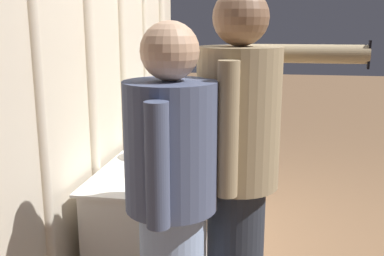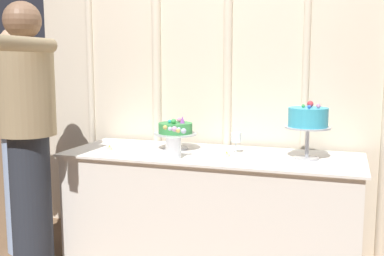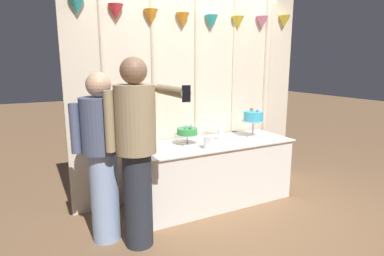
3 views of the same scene
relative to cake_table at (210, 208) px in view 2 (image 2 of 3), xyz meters
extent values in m
cube|color=beige|center=(0.00, 0.42, 0.92)|extent=(3.10, 0.04, 2.59)
cylinder|color=beige|center=(-1.13, 0.40, 0.92)|extent=(0.06, 0.06, 2.59)
cylinder|color=beige|center=(-0.55, 0.40, 0.92)|extent=(0.07, 0.07, 2.59)
cylinder|color=beige|center=(0.01, 0.40, 0.92)|extent=(0.07, 0.07, 2.59)
cylinder|color=beige|center=(0.57, 0.40, 0.92)|extent=(0.05, 0.05, 2.59)
cube|color=white|center=(0.00, 0.00, -0.01)|extent=(1.92, 0.66, 0.73)
cube|color=white|center=(0.00, 0.00, 0.36)|extent=(1.97, 0.71, 0.01)
cylinder|color=#B2B2B7|center=(-0.28, 0.08, 0.38)|extent=(0.18, 0.18, 0.01)
cylinder|color=#B2B2B7|center=(-0.28, 0.08, 0.43)|extent=(0.02, 0.02, 0.09)
cylinder|color=#B2B2B7|center=(-0.28, 0.08, 0.48)|extent=(0.30, 0.30, 0.01)
cylinder|color=#388E47|center=(-0.28, 0.08, 0.52)|extent=(0.24, 0.24, 0.07)
cone|color=purple|center=(-0.23, 0.09, 0.58)|extent=(0.03, 0.03, 0.05)
sphere|color=pink|center=(-0.27, 0.13, 0.57)|extent=(0.03, 0.03, 0.03)
cone|color=#2DB2B7|center=(-0.31, 0.10, 0.57)|extent=(0.02, 0.02, 0.03)
sphere|color=#2DB2B7|center=(-0.32, 0.06, 0.57)|extent=(0.02, 0.02, 0.02)
sphere|color=green|center=(-0.27, 0.03, 0.58)|extent=(0.04, 0.04, 0.04)
cylinder|color=#B2B2B7|center=(0.62, 0.02, 0.38)|extent=(0.15, 0.15, 0.01)
cylinder|color=#B2B2B7|center=(0.62, 0.02, 0.48)|extent=(0.02, 0.02, 0.18)
cylinder|color=#B2B2B7|center=(0.62, 0.02, 0.57)|extent=(0.28, 0.28, 0.01)
cylinder|color=#3DB2D1|center=(0.62, 0.02, 0.64)|extent=(0.24, 0.24, 0.12)
sphere|color=pink|center=(0.68, 0.01, 0.71)|extent=(0.03, 0.03, 0.03)
sphere|color=#DB333D|center=(0.63, 0.07, 0.72)|extent=(0.04, 0.04, 0.04)
sphere|color=green|center=(0.59, 0.02, 0.71)|extent=(0.02, 0.02, 0.02)
sphere|color=blue|center=(0.63, -0.04, 0.71)|extent=(0.02, 0.02, 0.02)
cylinder|color=silver|center=(0.16, 0.06, 0.37)|extent=(0.06, 0.06, 0.00)
cylinder|color=silver|center=(0.16, 0.06, 0.41)|extent=(0.01, 0.01, 0.07)
cylinder|color=silver|center=(0.16, 0.06, 0.48)|extent=(0.07, 0.07, 0.06)
cylinder|color=silver|center=(-0.18, -0.22, 0.44)|extent=(0.10, 0.10, 0.14)
sphere|color=#E5C666|center=(-0.15, -0.22, 0.55)|extent=(0.03, 0.03, 0.03)
sphere|color=silver|center=(-0.22, -0.19, 0.56)|extent=(0.03, 0.03, 0.03)
sphere|color=silver|center=(-0.12, -0.19, 0.55)|extent=(0.03, 0.03, 0.03)
sphere|color=#CC9EC6|center=(-0.18, -0.20, 0.56)|extent=(0.04, 0.04, 0.04)
sphere|color=#E5C666|center=(-0.22, -0.26, 0.57)|extent=(0.03, 0.03, 0.03)
sphere|color=silver|center=(-0.15, -0.20, 0.56)|extent=(0.02, 0.02, 0.02)
cylinder|color=beige|center=(-0.70, -0.10, 0.38)|extent=(0.04, 0.04, 0.02)
sphere|color=#F9CC4C|center=(-0.70, -0.10, 0.40)|extent=(0.01, 0.01, 0.01)
cylinder|color=beige|center=(0.12, -0.05, 0.38)|extent=(0.05, 0.05, 0.02)
sphere|color=#F9CC4C|center=(0.12, -0.05, 0.40)|extent=(0.01, 0.01, 0.01)
cylinder|color=#93ADD6|center=(-1.32, -0.24, 0.06)|extent=(0.27, 0.27, 0.87)
cylinder|color=#4C5675|center=(-1.32, -0.24, 0.75)|extent=(0.37, 0.37, 0.50)
sphere|color=tan|center=(-1.32, -0.24, 1.11)|extent=(0.22, 0.22, 0.22)
cylinder|color=#4C5675|center=(-1.10, -0.24, 0.74)|extent=(0.08, 0.08, 0.44)
cylinder|color=#282D38|center=(-1.07, -0.48, 0.07)|extent=(0.28, 0.28, 0.89)
cylinder|color=#9E8966|center=(-1.07, -0.48, 0.82)|extent=(0.39, 0.39, 0.60)
sphere|color=#846047|center=(-1.07, -0.48, 1.23)|extent=(0.23, 0.23, 0.23)
cylinder|color=#9E8966|center=(-1.29, -0.46, 0.81)|extent=(0.08, 0.08, 0.53)
cylinder|color=#9E8966|center=(-0.85, -0.77, 1.07)|extent=(0.08, 0.53, 0.08)
camera|label=1|loc=(-2.94, -0.62, 1.20)|focal=41.85mm
camera|label=2|loc=(0.83, -2.90, 0.97)|focal=43.06mm
camera|label=3|loc=(-1.90, -3.12, 1.30)|focal=29.88mm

